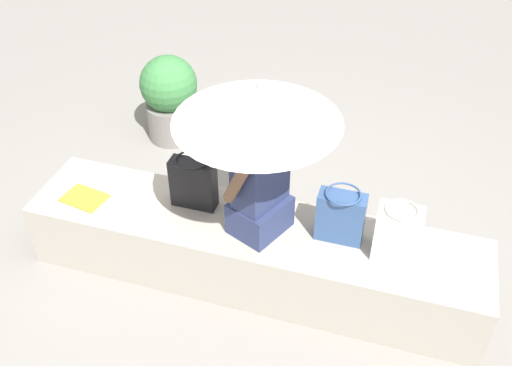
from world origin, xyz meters
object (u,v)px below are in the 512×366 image
handbag_black (397,233)px  tote_bag_canvas (193,183)px  magazine (84,198)px  planter_near (170,97)px  person_seated (260,179)px  parasol (257,104)px  shoulder_bag_spare (341,216)px

handbag_black → tote_bag_canvas: size_ratio=0.99×
handbag_black → magazine: bearing=-177.7°
tote_bag_canvas → planter_near: size_ratio=0.47×
tote_bag_canvas → handbag_black: bearing=-3.7°
planter_near → magazine: bearing=-87.9°
person_seated → magazine: 1.26m
person_seated → handbag_black: 0.86m
parasol → handbag_black: parasol is taller
tote_bag_canvas → shoulder_bag_spare: size_ratio=1.03×
handbag_black → magazine: size_ratio=1.29×
person_seated → parasol: bearing=-88.0°
shoulder_bag_spare → planter_near: size_ratio=0.45×
parasol → shoulder_bag_spare: (0.48, 0.13, -0.76)m
planter_near → person_seated: bearing=-48.9°
parasol → tote_bag_canvas: (-0.48, 0.16, -0.75)m
handbag_black → parasol: bearing=-174.5°
handbag_black → shoulder_bag_spare: handbag_black is taller
handbag_black → shoulder_bag_spare: (-0.34, 0.05, -0.00)m
handbag_black → tote_bag_canvas: tote_bag_canvas is taller
person_seated → shoulder_bag_spare: (0.49, 0.06, -0.21)m
person_seated → shoulder_bag_spare: size_ratio=2.55×
parasol → handbag_black: bearing=5.5°
tote_bag_canvas → magazine: bearing=-167.0°
person_seated → planter_near: size_ratio=1.15×
tote_bag_canvas → magazine: 0.77m
parasol → tote_bag_canvas: parasol is taller
shoulder_bag_spare → magazine: (-1.69, -0.13, -0.17)m
tote_bag_canvas → person_seated: bearing=-11.4°
handbag_black → planter_near: 2.54m
person_seated → shoulder_bag_spare: bearing=7.4°
person_seated → tote_bag_canvas: 0.53m
parasol → handbag_black: 1.13m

